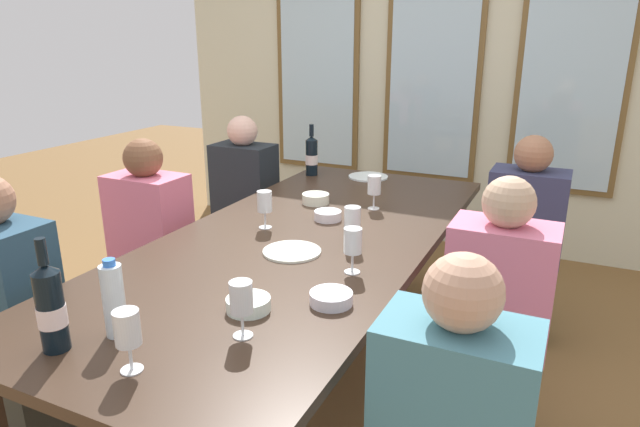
# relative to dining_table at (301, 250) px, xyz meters

# --- Properties ---
(ground_plane) EXTENTS (12.00, 12.00, 0.00)m
(ground_plane) POSITION_rel_dining_table_xyz_m (0.00, 0.00, -0.68)
(ground_plane) COLOR brown
(back_wall_with_windows) EXTENTS (4.30, 0.10, 2.90)m
(back_wall_with_windows) POSITION_rel_dining_table_xyz_m (0.00, 2.20, 0.77)
(back_wall_with_windows) COLOR beige
(back_wall_with_windows) RESTS_ON ground
(dining_table) EXTENTS (1.10, 2.56, 0.74)m
(dining_table) POSITION_rel_dining_table_xyz_m (0.00, 0.00, 0.00)
(dining_table) COLOR #3A291D
(dining_table) RESTS_ON ground
(white_plate_0) EXTENTS (0.24, 0.24, 0.01)m
(white_plate_0) POSITION_rel_dining_table_xyz_m (-0.11, 1.13, 0.07)
(white_plate_0) COLOR white
(white_plate_0) RESTS_ON dining_table
(white_plate_1) EXTENTS (0.24, 0.24, 0.01)m
(white_plate_1) POSITION_rel_dining_table_xyz_m (0.05, -0.18, 0.07)
(white_plate_1) COLOR white
(white_plate_1) RESTS_ON dining_table
(wine_bottle_0) EXTENTS (0.08, 0.08, 0.33)m
(wine_bottle_0) POSITION_rel_dining_table_xyz_m (-0.20, -1.10, 0.19)
(wine_bottle_0) COLOR black
(wine_bottle_0) RESTS_ON dining_table
(wine_bottle_1) EXTENTS (0.08, 0.08, 0.32)m
(wine_bottle_1) POSITION_rel_dining_table_xyz_m (-0.45, 1.04, 0.18)
(wine_bottle_1) COLOR black
(wine_bottle_1) RESTS_ON dining_table
(tasting_bowl_0) EXTENTS (0.14, 0.14, 0.04)m
(tasting_bowl_0) POSITION_rel_dining_table_xyz_m (0.16, -0.68, 0.08)
(tasting_bowl_0) COLOR white
(tasting_bowl_0) RESTS_ON dining_table
(tasting_bowl_1) EXTENTS (0.14, 0.14, 0.04)m
(tasting_bowl_1) POSITION_rel_dining_table_xyz_m (0.38, -0.52, 0.08)
(tasting_bowl_1) COLOR white
(tasting_bowl_1) RESTS_ON dining_table
(tasting_bowl_2) EXTENTS (0.14, 0.14, 0.05)m
(tasting_bowl_2) POSITION_rel_dining_table_xyz_m (-0.16, 0.49, 0.09)
(tasting_bowl_2) COLOR white
(tasting_bowl_2) RESTS_ON dining_table
(tasting_bowl_3) EXTENTS (0.13, 0.13, 0.04)m
(tasting_bowl_3) POSITION_rel_dining_table_xyz_m (0.01, 0.27, 0.08)
(tasting_bowl_3) COLOR white
(tasting_bowl_3) RESTS_ON dining_table
(water_bottle) EXTENTS (0.06, 0.06, 0.24)m
(water_bottle) POSITION_rel_dining_table_xyz_m (-0.11, -0.97, 0.17)
(water_bottle) COLOR white
(water_bottle) RESTS_ON dining_table
(wine_glass_0) EXTENTS (0.07, 0.07, 0.17)m
(wine_glass_0) POSITION_rel_dining_table_xyz_m (-0.20, 0.04, 0.18)
(wine_glass_0) COLOR white
(wine_glass_0) RESTS_ON dining_table
(wine_glass_1) EXTENTS (0.07, 0.07, 0.17)m
(wine_glass_1) POSITION_rel_dining_table_xyz_m (0.35, -0.26, 0.18)
(wine_glass_1) COLOR white
(wine_glass_1) RESTS_ON dining_table
(wine_glass_2) EXTENTS (0.07, 0.07, 0.17)m
(wine_glass_2) POSITION_rel_dining_table_xyz_m (0.06, -1.09, 0.18)
(wine_glass_2) COLOR white
(wine_glass_2) RESTS_ON dining_table
(wine_glass_3) EXTENTS (0.07, 0.07, 0.17)m
(wine_glass_3) POSITION_rel_dining_table_xyz_m (0.23, -0.82, 0.18)
(wine_glass_3) COLOR white
(wine_glass_3) RESTS_ON dining_table
(wine_glass_4) EXTENTS (0.07, 0.07, 0.17)m
(wine_glass_4) POSITION_rel_dining_table_xyz_m (0.25, -0.02, 0.18)
(wine_glass_4) COLOR white
(wine_glass_4) RESTS_ON dining_table
(wine_glass_5) EXTENTS (0.07, 0.07, 0.17)m
(wine_glass_5) POSITION_rel_dining_table_xyz_m (0.15, 0.53, 0.18)
(wine_glass_5) COLOR white
(wine_glass_5) RESTS_ON dining_table
(seated_person_0) EXTENTS (0.38, 0.24, 1.11)m
(seated_person_0) POSITION_rel_dining_table_xyz_m (-0.85, -0.01, -0.15)
(seated_person_0) COLOR #2E2F3E
(seated_person_0) RESTS_ON ground
(seated_person_1) EXTENTS (0.38, 0.24, 1.11)m
(seated_person_1) POSITION_rel_dining_table_xyz_m (0.85, -0.03, -0.15)
(seated_person_1) COLOR #2C333F
(seated_person_1) RESTS_ON ground
(seated_person_2) EXTENTS (0.38, 0.24, 1.11)m
(seated_person_2) POSITION_rel_dining_table_xyz_m (-0.85, -0.81, -0.15)
(seated_person_2) COLOR #36362D
(seated_person_2) RESTS_ON ground
(seated_person_4) EXTENTS (0.38, 0.24, 1.11)m
(seated_person_4) POSITION_rel_dining_table_xyz_m (-0.85, 0.87, -0.15)
(seated_person_4) COLOR #25232F
(seated_person_4) RESTS_ON ground
(seated_person_5) EXTENTS (0.38, 0.24, 1.11)m
(seated_person_5) POSITION_rel_dining_table_xyz_m (0.85, 0.90, -0.15)
(seated_person_5) COLOR #253530
(seated_person_5) RESTS_ON ground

